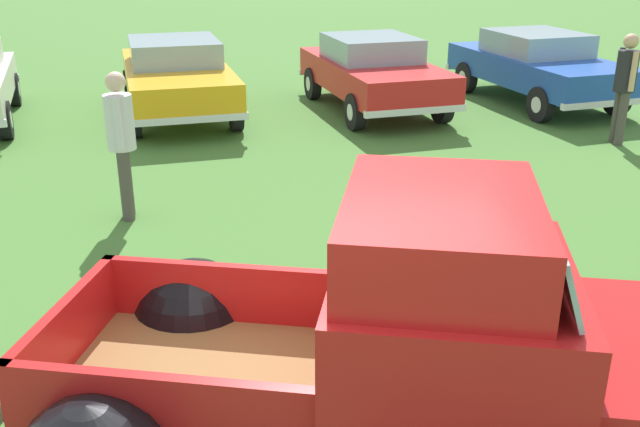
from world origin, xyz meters
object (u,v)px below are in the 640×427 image
object	(u,v)px
show_car_3	(538,65)
spectator_0	(625,82)
show_car_2	(373,71)
spectator_1	(121,136)
vintage_pickup_truck	(406,364)
show_car_1	(176,74)

from	to	relation	value
show_car_3	spectator_0	distance (m)	3.15
show_car_2	spectator_1	world-z (taller)	spectator_1
vintage_pickup_truck	show_car_1	xyz separation A→B (m)	(-2.36, 10.09, 0.03)
vintage_pickup_truck	show_car_1	distance (m)	10.36
show_car_2	show_car_3	xyz separation A→B (m)	(3.48, 0.32, 0.00)
show_car_1	show_car_3	world-z (taller)	same
show_car_1	spectator_1	distance (m)	5.40
spectator_0	spectator_1	world-z (taller)	spectator_1
spectator_1	show_car_3	bearing A→B (deg)	30.70
spectator_0	show_car_3	bearing A→B (deg)	94.24
show_car_3	show_car_1	bearing A→B (deg)	-100.35
show_car_1	show_car_2	world-z (taller)	same
show_car_2	spectator_1	xyz separation A→B (m)	(-3.98, -5.44, 0.27)
show_car_3	spectator_1	world-z (taller)	spectator_1
vintage_pickup_truck	show_car_2	bearing A→B (deg)	95.79
show_car_3	show_car_2	bearing A→B (deg)	-97.97
show_car_2	spectator_0	size ratio (longest dim) A/B	2.46
spectator_1	spectator_0	bearing A→B (deg)	11.92
vintage_pickup_truck	spectator_1	world-z (taller)	vintage_pickup_truck
show_car_2	vintage_pickup_truck	bearing A→B (deg)	-19.89
vintage_pickup_truck	show_car_1	size ratio (longest dim) A/B	1.03
show_car_2	spectator_1	bearing A→B (deg)	-47.88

